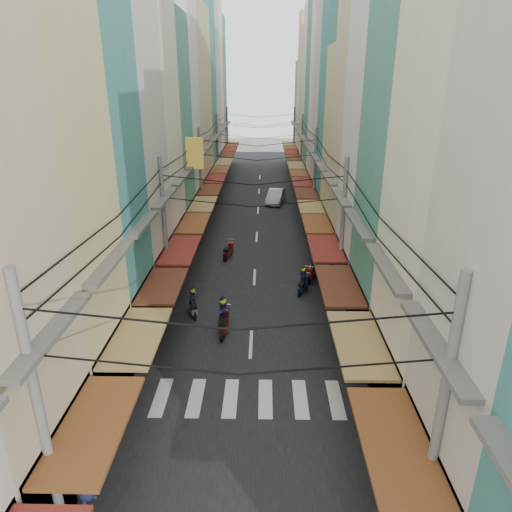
# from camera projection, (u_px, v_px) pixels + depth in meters

# --- Properties ---
(ground) EXTENTS (160.00, 160.00, 0.00)m
(ground) POSITION_uv_depth(u_px,v_px,m) (252.00, 324.00, 23.87)
(ground) COLOR slate
(ground) RESTS_ON ground
(road) EXTENTS (10.00, 80.00, 0.02)m
(road) POSITION_uv_depth(u_px,v_px,m) (258.00, 216.00, 42.50)
(road) COLOR black
(road) RESTS_ON ground
(sidewalk_left) EXTENTS (3.00, 80.00, 0.06)m
(sidewalk_left) POSITION_uv_depth(u_px,v_px,m) (188.00, 216.00, 42.61)
(sidewalk_left) COLOR slate
(sidewalk_left) RESTS_ON ground
(sidewalk_right) EXTENTS (3.00, 80.00, 0.06)m
(sidewalk_right) POSITION_uv_depth(u_px,v_px,m) (328.00, 216.00, 42.38)
(sidewalk_right) COLOR slate
(sidewalk_right) RESTS_ON ground
(crosswalk) EXTENTS (7.55, 2.40, 0.01)m
(crosswalk) POSITION_uv_depth(u_px,v_px,m) (248.00, 398.00, 18.28)
(crosswalk) COLOR silver
(crosswalk) RESTS_ON ground
(building_row_left) EXTENTS (7.80, 67.67, 23.70)m
(building_row_left) POSITION_uv_depth(u_px,v_px,m) (157.00, 109.00, 35.89)
(building_row_left) COLOR silver
(building_row_left) RESTS_ON ground
(building_row_right) EXTENTS (7.80, 68.98, 22.59)m
(building_row_right) POSITION_uv_depth(u_px,v_px,m) (358.00, 114.00, 35.64)
(building_row_right) COLOR teal
(building_row_right) RESTS_ON ground
(utility_poles) EXTENTS (10.20, 66.13, 8.20)m
(utility_poles) POSITION_uv_depth(u_px,v_px,m) (257.00, 153.00, 35.46)
(utility_poles) COLOR slate
(utility_poles) RESTS_ON ground
(white_car) EXTENTS (5.22, 2.80, 1.75)m
(white_car) POSITION_uv_depth(u_px,v_px,m) (275.00, 203.00, 46.99)
(white_car) COLOR silver
(white_car) RESTS_ON ground
(bicycle) EXTENTS (1.62, 0.75, 1.07)m
(bicycle) POSITION_uv_depth(u_px,v_px,m) (370.00, 357.00, 20.98)
(bicycle) COLOR black
(bicycle) RESTS_ON ground
(moving_scooters) EXTENTS (7.28, 12.30, 2.01)m
(moving_scooters) POSITION_uv_depth(u_px,v_px,m) (249.00, 292.00, 26.17)
(moving_scooters) COLOR black
(moving_scooters) RESTS_ON ground
(parked_scooters) EXTENTS (12.93, 13.77, 1.01)m
(parked_scooters) POSITION_uv_depth(u_px,v_px,m) (347.00, 355.00, 20.31)
(parked_scooters) COLOR black
(parked_scooters) RESTS_ON ground
(pedestrians) EXTENTS (12.62, 19.53, 2.21)m
(pedestrians) POSITION_uv_depth(u_px,v_px,m) (157.00, 321.00, 22.01)
(pedestrians) COLOR #26202B
(pedestrians) RESTS_ON ground
(market_umbrella) EXTENTS (2.16, 2.16, 2.27)m
(market_umbrella) POSITION_uv_depth(u_px,v_px,m) (422.00, 398.00, 15.28)
(market_umbrella) COLOR #B2B2B7
(market_umbrella) RESTS_ON ground
(traffic_sign) EXTENTS (0.10, 0.67, 3.07)m
(traffic_sign) POSITION_uv_depth(u_px,v_px,m) (400.00, 345.00, 17.83)
(traffic_sign) COLOR slate
(traffic_sign) RESTS_ON ground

